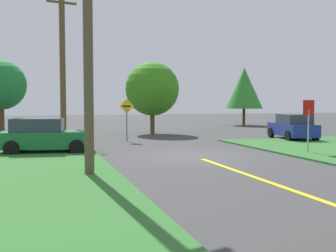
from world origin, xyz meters
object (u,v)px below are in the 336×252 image
(car_on_crossroad, at_px, (293,127))
(pine_tree_center, at_px, (244,88))
(stop_sign, at_px, (309,116))
(oak_tree_right, at_px, (152,89))
(utility_pole_near, at_px, (88,31))
(direction_sign, at_px, (127,115))
(parked_car_near_building, at_px, (45,136))
(oak_tree_left, at_px, (1,85))
(utility_pole_mid, at_px, (63,65))

(car_on_crossroad, bearing_deg, pine_tree_center, -6.50)
(stop_sign, xyz_separation_m, oak_tree_right, (-3.70, 13.50, 1.65))
(utility_pole_near, bearing_deg, direction_sign, 72.23)
(car_on_crossroad, relative_size, oak_tree_right, 0.81)
(parked_car_near_building, relative_size, utility_pole_near, 0.48)
(utility_pole_near, relative_size, pine_tree_center, 1.52)
(car_on_crossroad, xyz_separation_m, oak_tree_right, (-7.24, 7.27, 2.57))
(utility_pole_near, bearing_deg, stop_sign, 14.41)
(oak_tree_left, relative_size, pine_tree_center, 1.02)
(stop_sign, bearing_deg, direction_sign, -62.63)
(pine_tree_center, bearing_deg, utility_pole_mid, -148.65)
(oak_tree_right, bearing_deg, utility_pole_near, -112.12)
(car_on_crossroad, distance_m, oak_tree_left, 24.27)
(utility_pole_mid, distance_m, oak_tree_right, 7.69)
(oak_tree_left, distance_m, pine_tree_center, 23.14)
(direction_sign, bearing_deg, oak_tree_left, 121.58)
(stop_sign, height_order, oak_tree_right, oak_tree_right)
(car_on_crossroad, relative_size, direction_sign, 1.69)
(stop_sign, relative_size, oak_tree_right, 0.46)
(parked_car_near_building, xyz_separation_m, utility_pole_mid, (1.19, 6.07, 3.86))
(pine_tree_center, bearing_deg, stop_sign, -111.11)
(stop_sign, distance_m, utility_pole_near, 10.98)
(utility_pole_mid, bearing_deg, utility_pole_near, -89.45)
(car_on_crossroad, height_order, oak_tree_left, oak_tree_left)
(utility_pole_near, xyz_separation_m, oak_tree_right, (6.56, 16.14, -1.22))
(stop_sign, distance_m, utility_pole_mid, 14.66)
(utility_pole_mid, relative_size, pine_tree_center, 1.55)
(parked_car_near_building, height_order, oak_tree_right, oak_tree_right)
(oak_tree_left, xyz_separation_m, oak_tree_right, (11.24, -8.17, -0.49))
(car_on_crossroad, relative_size, oak_tree_left, 0.72)
(car_on_crossroad, distance_m, oak_tree_right, 10.58)
(pine_tree_center, height_order, oak_tree_right, pine_tree_center)
(utility_pole_near, relative_size, utility_pole_mid, 0.98)
(oak_tree_right, bearing_deg, parked_car_near_building, -129.22)
(stop_sign, bearing_deg, pine_tree_center, -122.67)
(utility_pole_near, bearing_deg, car_on_crossroad, 32.72)
(utility_pole_mid, bearing_deg, car_on_crossroad, -14.87)
(utility_pole_mid, xyz_separation_m, direction_sign, (3.64, -1.58, -3.06))
(oak_tree_left, bearing_deg, parked_car_near_building, -79.29)
(car_on_crossroad, xyz_separation_m, parked_car_near_building, (-15.11, -2.37, -0.00))
(stop_sign, height_order, parked_car_near_building, stop_sign)
(utility_pole_mid, xyz_separation_m, oak_tree_right, (6.68, 3.58, -1.30))
(parked_car_near_building, xyz_separation_m, direction_sign, (4.83, 4.48, 0.80))
(oak_tree_left, bearing_deg, utility_pole_near, -79.12)
(utility_pole_mid, bearing_deg, oak_tree_right, 28.15)
(utility_pole_mid, height_order, oak_tree_left, utility_pole_mid)
(parked_car_near_building, relative_size, pine_tree_center, 0.73)
(utility_pole_near, height_order, utility_pole_mid, utility_pole_mid)
(utility_pole_near, bearing_deg, utility_pole_mid, 90.55)
(direction_sign, xyz_separation_m, oak_tree_right, (3.04, 5.16, 1.76))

